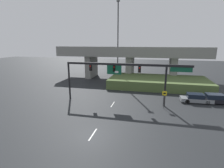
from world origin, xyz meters
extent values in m
plane|color=black|center=(0.00, 0.00, 0.00)|extent=(160.00, 160.00, 0.00)
cube|color=silver|center=(0.00, 0.12, 0.00)|extent=(0.14, 2.40, 0.01)
cube|color=silver|center=(0.00, 9.07, 0.00)|extent=(0.14, 2.40, 0.01)
cube|color=silver|center=(0.00, 18.02, 0.00)|extent=(0.14, 2.40, 0.01)
cube|color=silver|center=(0.00, 26.97, 0.00)|extent=(0.14, 2.40, 0.01)
cylinder|color=black|center=(-7.43, 10.15, 3.04)|extent=(0.28, 0.28, 6.08)
cylinder|color=black|center=(7.43, 10.15, 3.04)|extent=(0.28, 0.28, 6.08)
cube|color=black|center=(1.75, 10.15, 5.92)|extent=(18.36, 0.32, 0.32)
cube|color=black|center=(-3.72, 10.15, 5.28)|extent=(0.40, 0.28, 0.95)
sphere|color=red|center=(-3.72, 9.97, 5.50)|extent=(0.22, 0.22, 0.22)
sphere|color=black|center=(-3.72, 9.97, 5.07)|extent=(0.22, 0.22, 0.22)
cube|color=black|center=(0.00, 10.15, 5.28)|extent=(0.40, 0.28, 0.95)
sphere|color=red|center=(0.00, 9.97, 5.50)|extent=(0.22, 0.22, 0.22)
sphere|color=black|center=(0.00, 9.97, 5.07)|extent=(0.22, 0.22, 0.22)
cube|color=black|center=(3.72, 10.15, 5.28)|extent=(0.40, 0.28, 0.95)
sphere|color=red|center=(3.72, 9.97, 5.50)|extent=(0.22, 0.22, 0.22)
sphere|color=black|center=(3.72, 9.97, 5.07)|extent=(0.22, 0.22, 0.22)
cube|color=#0F4C33|center=(0.00, 10.05, 5.09)|extent=(2.18, 0.08, 1.35)
cube|color=white|center=(0.38, 10.00, 4.78)|extent=(0.54, 0.03, 0.30)
cube|color=#0F4C33|center=(9.36, 10.09, 5.44)|extent=(2.90, 0.07, 0.64)
cylinder|color=#4C4C4C|center=(7.34, 9.18, 1.28)|extent=(0.08, 0.08, 2.56)
cube|color=yellow|center=(7.34, 9.13, 2.21)|extent=(0.60, 0.03, 0.60)
cube|color=black|center=(7.34, 9.12, 2.21)|extent=(0.33, 0.01, 0.21)
cylinder|color=black|center=(-2.49, 25.17, 8.81)|extent=(0.24, 0.24, 17.62)
cube|color=#333333|center=(-2.49, 25.17, 17.74)|extent=(0.70, 0.36, 0.24)
cube|color=gray|center=(0.00, 28.55, 6.38)|extent=(36.09, 7.67, 1.48)
cube|color=gray|center=(0.00, 24.92, 7.57)|extent=(36.09, 0.40, 0.90)
cube|color=gray|center=(-10.23, 28.55, 2.82)|extent=(1.40, 6.13, 5.64)
cube|color=gray|center=(0.00, 28.55, 2.82)|extent=(1.40, 6.13, 5.64)
cube|color=gray|center=(10.23, 28.55, 2.82)|extent=(1.40, 6.13, 5.64)
cube|color=#4C6033|center=(6.79, 21.73, 0.91)|extent=(19.86, 9.56, 1.81)
cube|color=gray|center=(12.37, 12.93, 0.44)|extent=(4.67, 1.94, 0.56)
cube|color=black|center=(12.19, 12.92, 1.05)|extent=(2.45, 1.69, 0.66)
cylinder|color=black|center=(13.78, 13.76, 0.32)|extent=(0.65, 0.24, 0.64)
cylinder|color=black|center=(13.83, 12.19, 0.32)|extent=(0.65, 0.24, 0.64)
cylinder|color=black|center=(10.92, 13.67, 0.32)|extent=(0.65, 0.24, 0.64)
cylinder|color=black|center=(10.97, 12.10, 0.32)|extent=(0.65, 0.24, 0.64)
cube|color=black|center=(15.16, 13.21, 0.45)|extent=(4.90, 2.20, 0.59)
cube|color=black|center=(14.97, 13.19, 1.09)|extent=(2.61, 1.82, 0.69)
cylinder|color=black|center=(16.57, 14.12, 0.32)|extent=(0.66, 0.27, 0.64)
cylinder|color=black|center=(13.62, 13.86, 0.32)|extent=(0.66, 0.27, 0.64)
cylinder|color=black|center=(13.76, 12.30, 0.32)|extent=(0.66, 0.27, 0.64)
camera|label=1|loc=(5.54, -14.99, 9.14)|focal=28.00mm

